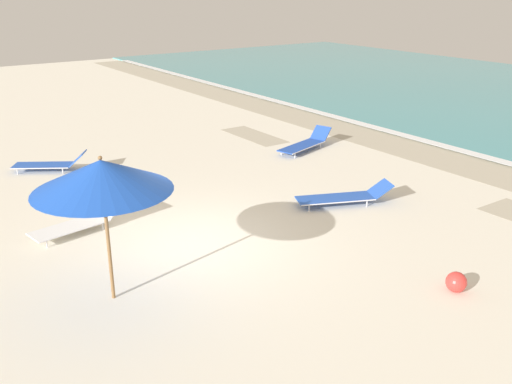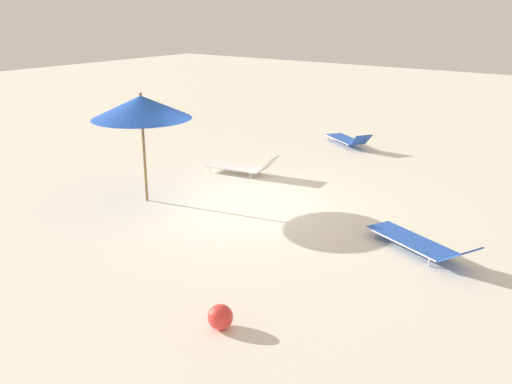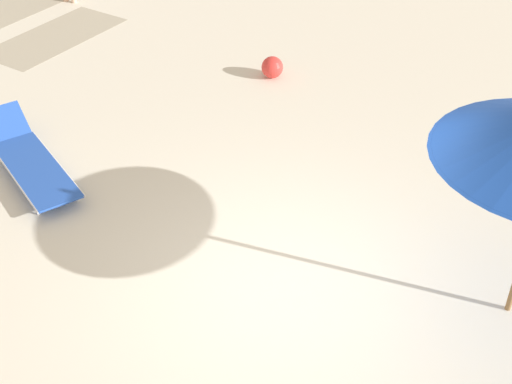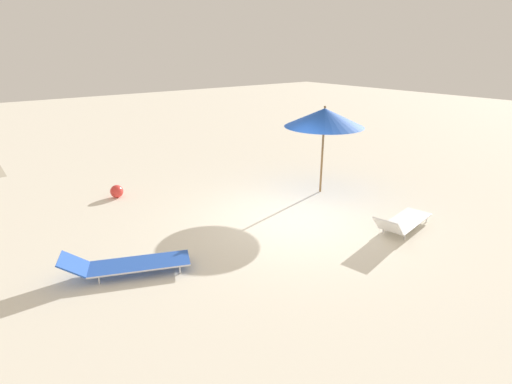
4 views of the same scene
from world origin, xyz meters
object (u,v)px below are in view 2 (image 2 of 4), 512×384
at_px(beach_umbrella, 141,107).
at_px(beach_ball, 220,317).
at_px(sun_lounger_under_umbrella, 348,139).
at_px(sun_lounger_beside_umbrella, 242,166).
at_px(sun_lounger_near_water_left, 420,243).

distance_m(beach_umbrella, beach_ball, 6.22).
bearing_deg(sun_lounger_under_umbrella, beach_umbrella, 23.81).
bearing_deg(sun_lounger_under_umbrella, beach_ball, 51.77).
bearing_deg(sun_lounger_beside_umbrella, beach_ball, 26.27).
distance_m(beach_umbrella, sun_lounger_under_umbrella, 7.96).
relative_size(sun_lounger_near_water_left, beach_ball, 6.51).
distance_m(sun_lounger_under_umbrella, sun_lounger_beside_umbrella, 4.66).
relative_size(beach_umbrella, sun_lounger_under_umbrella, 1.24).
bearing_deg(sun_lounger_near_water_left, sun_lounger_under_umbrella, -119.97).
bearing_deg(sun_lounger_under_umbrella, sun_lounger_beside_umbrella, 23.51).
relative_size(sun_lounger_beside_umbrella, beach_ball, 5.76).
bearing_deg(beach_ball, sun_lounger_under_umbrella, -160.84).
bearing_deg(beach_umbrella, sun_lounger_beside_umbrella, 171.66).
distance_m(sun_lounger_beside_umbrella, sun_lounger_near_water_left, 6.13).
xyz_separation_m(sun_lounger_under_umbrella, beach_ball, (10.82, 3.76, -0.03)).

